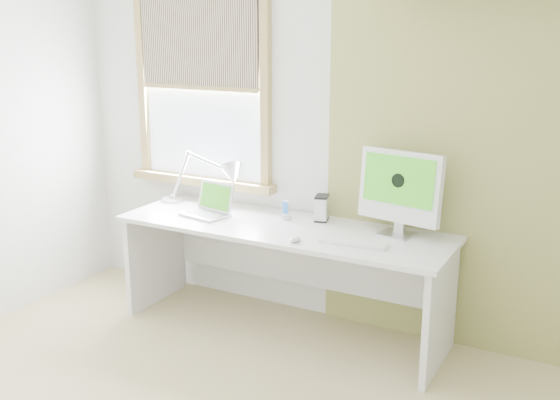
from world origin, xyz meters
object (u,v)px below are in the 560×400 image
Objects in this scene: desk_lamp at (221,177)px; imac at (400,188)px; laptop at (210,207)px; external_drive at (322,208)px; desk at (287,252)px.

desk_lamp is 1.27× the size of imac.
laptop is 0.77m from external_drive.
imac is (1.28, 0.18, 0.24)m from laptop.
external_drive is 0.59m from imac.
imac is at bearing 9.08° from desk.
desk_lamp is at bearing 162.72° from desk.
desk_lamp is 4.05× the size of external_drive.
desk is 6.36× the size of laptop.
external_drive is (0.17, 0.17, 0.28)m from desk.
imac reaches higher than desk.
external_drive is (0.73, 0.24, 0.03)m from laptop.
laptop is 1.31m from imac.
laptop reaches higher than desk.
laptop reaches higher than external_drive.
imac reaches higher than desk_lamp.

